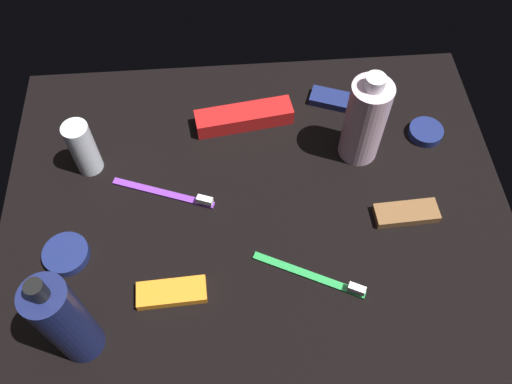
{
  "coord_description": "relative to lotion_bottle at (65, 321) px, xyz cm",
  "views": [
    {
      "loc": [
        3.51,
        46.09,
        76.62
      ],
      "look_at": [
        0.0,
        0.0,
        3.0
      ],
      "focal_mm": 37.58,
      "sensor_mm": 36.0,
      "label": 1
    }
  ],
  "objects": [
    {
      "name": "bodywash_bottle",
      "position": [
        -45.06,
        -30.91,
        -1.16
      ],
      "size": [
        6.79,
        6.79,
        18.28
      ],
      "color": "silver",
      "rests_on": "ground_plane"
    },
    {
      "name": "toothbrush_green",
      "position": [
        -34.38,
        -7.35,
        -8.86
      ],
      "size": [
        16.69,
        9.01,
        2.1
      ],
      "color": "green",
      "rests_on": "ground_plane"
    },
    {
      "name": "snack_bar_brown",
      "position": [
        -50.63,
        -17.21,
        -8.71
      ],
      "size": [
        10.57,
        4.46,
        1.5
      ],
      "primitive_type": "cube",
      "rotation": [
        0.0,
        0.0,
        0.04
      ],
      "color": "brown",
      "rests_on": "ground_plane"
    },
    {
      "name": "ground_plane",
      "position": [
        -26.35,
        -21.73,
        -10.06
      ],
      "size": [
        84.0,
        64.0,
        1.2
      ],
      "primitive_type": "cube",
      "color": "black"
    },
    {
      "name": "deodorant_stick",
      "position": [
        1.75,
        -31.06,
        -4.12
      ],
      "size": [
        4.33,
        4.33,
        10.69
      ],
      "primitive_type": "cylinder",
      "color": "silver",
      "rests_on": "ground_plane"
    },
    {
      "name": "cream_tin_right",
      "position": [
        3.97,
        -13.97,
        -8.7
      ],
      "size": [
        7.14,
        7.14,
        1.53
      ],
      "primitive_type": "cylinder",
      "color": "navy",
      "rests_on": "ground_plane"
    },
    {
      "name": "cream_tin_left",
      "position": [
        -57.9,
        -33.52,
        -8.68
      ],
      "size": [
        6.09,
        6.09,
        1.57
      ],
      "primitive_type": "cylinder",
      "color": "navy",
      "rests_on": "ground_plane"
    },
    {
      "name": "lotion_bottle",
      "position": [
        0.0,
        0.0,
        0.0
      ],
      "size": [
        5.94,
        5.94,
        21.3
      ],
      "color": "#171E4D",
      "rests_on": "ground_plane"
    },
    {
      "name": "snack_bar_navy",
      "position": [
        -43.35,
        -42.18,
        -8.71
      ],
      "size": [
        11.14,
        7.42,
        1.5
      ],
      "primitive_type": "cube",
      "rotation": [
        0.0,
        0.0,
        -0.36
      ],
      "color": "navy",
      "rests_on": "ground_plane"
    },
    {
      "name": "snack_bar_orange",
      "position": [
        -12.51,
        -6.36,
        -8.71
      ],
      "size": [
        10.57,
        4.45,
        1.5
      ],
      "primitive_type": "cube",
      "rotation": [
        0.0,
        0.0,
        0.04
      ],
      "color": "orange",
      "rests_on": "ground_plane"
    },
    {
      "name": "toothbrush_purple",
      "position": [
        -11.93,
        -24.06,
        -8.86
      ],
      "size": [
        17.29,
        7.39,
        2.1
      ],
      "color": "purple",
      "rests_on": "ground_plane"
    },
    {
      "name": "toothpaste_box_red",
      "position": [
        -25.46,
        -38.8,
        -7.86
      ],
      "size": [
        18.04,
        6.79,
        3.2
      ],
      "primitive_type": "cube",
      "rotation": [
        0.0,
        0.0,
        0.14
      ],
      "color": "red",
      "rests_on": "ground_plane"
    }
  ]
}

